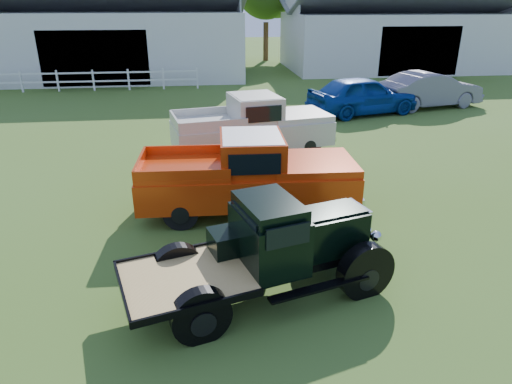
{
  "coord_description": "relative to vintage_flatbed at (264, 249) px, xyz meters",
  "views": [
    {
      "loc": [
        -0.93,
        -7.89,
        4.92
      ],
      "look_at": [
        0.2,
        1.2,
        1.05
      ],
      "focal_mm": 32.0,
      "sensor_mm": 36.0,
      "label": 1
    }
  ],
  "objects": [
    {
      "name": "ground",
      "position": [
        -0.06,
        1.05,
        -0.92
      ],
      "size": [
        120.0,
        120.0,
        0.0
      ],
      "primitive_type": "plane",
      "color": "#41601A"
    },
    {
      "name": "shed_left",
      "position": [
        -7.06,
        27.05,
        1.88
      ],
      "size": [
        18.8,
        10.2,
        5.6
      ],
      "primitive_type": null,
      "color": "#B9B9B9",
      "rests_on": "ground"
    },
    {
      "name": "shed_right",
      "position": [
        13.94,
        28.05,
        1.68
      ],
      "size": [
        16.8,
        9.2,
        5.2
      ],
      "primitive_type": null,
      "color": "#B9B9B9",
      "rests_on": "ground"
    },
    {
      "name": "fence_rail",
      "position": [
        -8.06,
        21.05,
        -0.32
      ],
      "size": [
        14.2,
        0.16,
        1.2
      ],
      "primitive_type": null,
      "color": "white",
      "rests_on": "ground"
    },
    {
      "name": "tree_c",
      "position": [
        4.94,
        34.05,
        3.58
      ],
      "size": [
        5.4,
        5.4,
        9.0
      ],
      "primitive_type": null,
      "color": "#2C5514",
      "rests_on": "ground"
    },
    {
      "name": "tree_e",
      "position": [
        25.94,
        33.05,
        3.83
      ],
      "size": [
        5.7,
        5.7,
        9.5
      ],
      "primitive_type": null,
      "color": "#2C5514",
      "rests_on": "ground"
    },
    {
      "name": "vintage_flatbed",
      "position": [
        0.0,
        0.0,
        0.0
      ],
      "size": [
        4.96,
        3.05,
        1.83
      ],
      "primitive_type": null,
      "rotation": [
        0.0,
        0.0,
        0.28
      ],
      "color": "black",
      "rests_on": "ground"
    },
    {
      "name": "red_pickup",
      "position": [
        0.09,
        3.56,
        0.07
      ],
      "size": [
        5.52,
        2.31,
        1.98
      ],
      "primitive_type": null,
      "rotation": [
        0.0,
        0.0,
        -0.04
      ],
      "color": "red",
      "rests_on": "ground"
    },
    {
      "name": "white_pickup",
      "position": [
        0.72,
        8.01,
        0.08
      ],
      "size": [
        5.74,
        3.09,
        2.0
      ],
      "primitive_type": null,
      "rotation": [
        0.0,
        0.0,
        0.19
      ],
      "color": "beige",
      "rests_on": "ground"
    },
    {
      "name": "misc_car_blue",
      "position": [
        6.46,
        13.39,
        -0.04
      ],
      "size": [
        5.49,
        3.27,
        1.75
      ],
      "primitive_type": "imported",
      "rotation": [
        0.0,
        0.0,
        1.82
      ],
      "color": "navy",
      "rests_on": "ground"
    },
    {
      "name": "misc_car_grey",
      "position": [
        10.21,
        14.41,
        -0.07
      ],
      "size": [
        5.43,
        2.85,
        1.7
      ],
      "primitive_type": "imported",
      "rotation": [
        0.0,
        0.0,
        1.78
      ],
      "color": "slate",
      "rests_on": "ground"
    }
  ]
}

